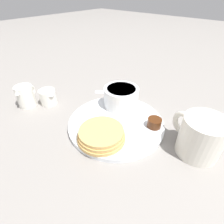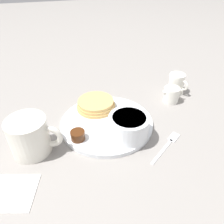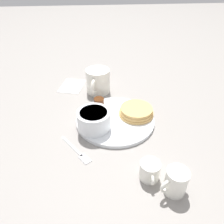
# 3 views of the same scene
# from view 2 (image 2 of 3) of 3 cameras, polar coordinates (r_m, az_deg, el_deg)

# --- Properties ---
(ground_plane) EXTENTS (4.00, 4.00, 0.00)m
(ground_plane) POSITION_cam_2_polar(r_m,az_deg,el_deg) (0.62, -1.38, -3.27)
(ground_plane) COLOR gray
(plate) EXTENTS (0.26, 0.26, 0.01)m
(plate) POSITION_cam_2_polar(r_m,az_deg,el_deg) (0.62, -1.39, -2.84)
(plate) COLOR white
(plate) RESTS_ON ground_plane
(pancake_stack) EXTENTS (0.12, 0.12, 0.03)m
(pancake_stack) POSITION_cam_2_polar(r_m,az_deg,el_deg) (0.66, -4.23, 2.06)
(pancake_stack) COLOR tan
(pancake_stack) RESTS_ON plate
(bowl) EXTENTS (0.10, 0.10, 0.06)m
(bowl) POSITION_cam_2_polar(r_m,az_deg,el_deg) (0.55, 4.39, -3.55)
(bowl) COLOR white
(bowl) RESTS_ON plate
(syrup_cup) EXTENTS (0.04, 0.04, 0.02)m
(syrup_cup) POSITION_cam_2_polar(r_m,az_deg,el_deg) (0.56, -8.93, -6.03)
(syrup_cup) COLOR #47230F
(syrup_cup) RESTS_ON plate
(butter_ramekin) EXTENTS (0.05, 0.05, 0.04)m
(butter_ramekin) POSITION_cam_2_polar(r_m,az_deg,el_deg) (0.55, 4.43, -6.36)
(butter_ramekin) COLOR white
(butter_ramekin) RESTS_ON plate
(coffee_mug) EXTENTS (0.13, 0.09, 0.09)m
(coffee_mug) POSITION_cam_2_polar(r_m,az_deg,el_deg) (0.55, -20.57, -5.95)
(coffee_mug) COLOR silver
(coffee_mug) RESTS_ON ground_plane
(creamer_pitcher_near) EXTENTS (0.07, 0.05, 0.05)m
(creamer_pitcher_near) POSITION_cam_2_polar(r_m,az_deg,el_deg) (0.73, 15.27, 4.43)
(creamer_pitcher_near) COLOR white
(creamer_pitcher_near) RESTS_ON ground_plane
(creamer_pitcher_far) EXTENTS (0.05, 0.07, 0.07)m
(creamer_pitcher_far) POSITION_cam_2_polar(r_m,az_deg,el_deg) (0.78, 16.46, 7.24)
(creamer_pitcher_far) COLOR white
(creamer_pitcher_far) RESTS_ON ground_plane
(fork) EXTENTS (0.12, 0.09, 0.00)m
(fork) POSITION_cam_2_polar(r_m,az_deg,el_deg) (0.58, 14.50, -8.00)
(fork) COLOR silver
(fork) RESTS_ON ground_plane
(napkin) EXTENTS (0.14, 0.12, 0.00)m
(napkin) POSITION_cam_2_polar(r_m,az_deg,el_deg) (0.52, -25.84, -18.33)
(napkin) COLOR white
(napkin) RESTS_ON ground_plane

